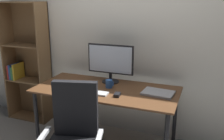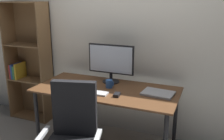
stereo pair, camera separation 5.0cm
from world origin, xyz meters
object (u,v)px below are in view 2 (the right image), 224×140
Objects in this scene: bookshelf at (29,63)px; keyboard at (94,93)px; mouse at (117,95)px; desk at (106,95)px; monitor at (111,61)px; laptop at (158,93)px; coffee_mug at (109,84)px.

keyboard is at bearing -23.04° from bookshelf.
mouse is (0.25, 0.02, 0.01)m from keyboard.
monitor reaches higher than desk.
desk is at bearing -15.17° from bookshelf.
monitor is 1.73× the size of laptop.
laptop is (0.38, 0.21, -0.01)m from mouse.
keyboard is at bearing -154.29° from laptop.
keyboard is 0.67m from laptop.
keyboard is 0.25m from mouse.
bookshelf reaches higher than mouse.
bookshelf is at bearing 164.83° from desk.
desk is 0.21m from keyboard.
mouse is 0.43m from laptop.
mouse is 1.04× the size of coffee_mug.
bookshelf is (-1.35, 0.37, 0.16)m from desk.
desk is 17.16× the size of coffee_mug.
monitor reaches higher than keyboard.
coffee_mug is (0.02, 0.04, 0.13)m from desk.
mouse is 0.30× the size of laptop.
desk is 2.85× the size of monitor.
coffee_mug is at bearing 69.40° from desk.
mouse is 0.06× the size of bookshelf.
bookshelf is at bearing 173.97° from monitor.
coffee_mug reaches higher than keyboard.
monitor is 0.52m from mouse.
coffee_mug is at bearing 69.29° from keyboard.
laptop is at bearing 18.15° from keyboard.
monitor is 5.77× the size of mouse.
mouse is at bearing 1.95° from keyboard.
monitor is 6.01× the size of coffee_mug.
bookshelf reaches higher than desk.
bookshelf reaches higher than coffee_mug.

